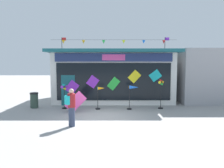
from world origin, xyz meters
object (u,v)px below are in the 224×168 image
(wind_spinner_far_left, at_px, (65,92))
(wind_spinner_left, at_px, (101,94))
(person_near_camera, at_px, (72,107))
(trash_bin, at_px, (35,100))
(wind_spinner_center_left, at_px, (134,91))
(display_kite_on_ground, at_px, (77,102))
(kite_shop_building, at_px, (114,75))
(wind_spinner_center_right, at_px, (162,89))

(wind_spinner_far_left, relative_size, wind_spinner_left, 1.13)
(person_near_camera, height_order, trash_bin, person_near_camera)
(wind_spinner_center_left, distance_m, trash_bin, 6.17)
(wind_spinner_left, xyz_separation_m, display_kite_on_ground, (-1.33, -0.96, -0.33))
(person_near_camera, relative_size, trash_bin, 1.75)
(wind_spinner_far_left, distance_m, wind_spinner_left, 2.20)
(kite_shop_building, distance_m, wind_spinner_center_right, 4.67)
(wind_spinner_far_left, bearing_deg, display_kite_on_ground, -52.59)
(kite_shop_building, relative_size, wind_spinner_left, 6.33)
(person_near_camera, bearing_deg, wind_spinner_left, -46.86)
(wind_spinner_left, bearing_deg, wind_spinner_center_right, 2.56)
(wind_spinner_center_left, relative_size, person_near_camera, 0.87)
(trash_bin, bearing_deg, wind_spinner_center_left, -4.62)
(wind_spinner_left, bearing_deg, kite_shop_building, 77.79)
(wind_spinner_center_left, height_order, display_kite_on_ground, wind_spinner_center_left)
(wind_spinner_far_left, relative_size, display_kite_on_ground, 1.34)
(wind_spinner_left, relative_size, wind_spinner_center_left, 0.94)
(wind_spinner_center_left, bearing_deg, display_kite_on_ground, -164.41)
(wind_spinner_left, height_order, wind_spinner_center_right, wind_spinner_center_right)
(wind_spinner_far_left, xyz_separation_m, person_near_camera, (1.12, -3.96, -0.12))
(display_kite_on_ground, bearing_deg, kite_shop_building, 65.66)
(wind_spinner_center_right, distance_m, person_near_camera, 6.20)
(display_kite_on_ground, bearing_deg, wind_spinner_center_right, 12.58)
(kite_shop_building, xyz_separation_m, person_near_camera, (-1.89, -7.57, -0.97))
(wind_spinner_far_left, xyz_separation_m, trash_bin, (-1.94, 0.28, -0.52))
(wind_spinner_center_right, relative_size, person_near_camera, 1.09)
(wind_spinner_center_right, distance_m, trash_bin, 7.88)
(wind_spinner_center_left, distance_m, person_near_camera, 4.85)
(wind_spinner_left, xyz_separation_m, wind_spinner_center_right, (3.70, 0.17, 0.30))
(wind_spinner_center_right, height_order, person_near_camera, wind_spinner_center_right)
(wind_spinner_center_left, height_order, person_near_camera, person_near_camera)
(kite_shop_building, bearing_deg, wind_spinner_center_left, -73.04)
(kite_shop_building, bearing_deg, display_kite_on_ground, -114.34)
(wind_spinner_far_left, bearing_deg, wind_spinner_left, -4.67)
(wind_spinner_far_left, bearing_deg, wind_spinner_center_right, -0.13)
(person_near_camera, distance_m, trash_bin, 5.25)
(wind_spinner_far_left, distance_m, person_near_camera, 4.12)
(kite_shop_building, xyz_separation_m, trash_bin, (-4.95, -3.32, -1.38))
(wind_spinner_far_left, relative_size, wind_spinner_center_right, 0.85)
(kite_shop_building, distance_m, wind_spinner_left, 3.98)
(wind_spinner_left, bearing_deg, wind_spinner_far_left, 175.33)
(trash_bin, xyz_separation_m, display_kite_on_ground, (2.81, -1.42, 0.13))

